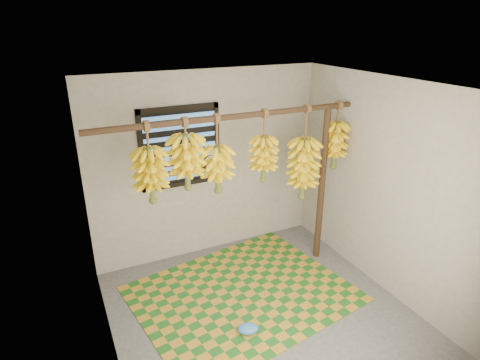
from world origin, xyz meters
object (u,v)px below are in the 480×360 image
banana_bunch_b (187,162)px  banana_bunch_e (303,169)px  woven_mat (243,294)px  plastic_bag (248,329)px  banana_bunch_d (263,159)px  banana_bunch_a (151,175)px  banana_bunch_c (218,169)px  banana_bunch_f (335,145)px  support_post (322,186)px

banana_bunch_b → banana_bunch_e: size_ratio=0.66×
woven_mat → plastic_bag: bearing=-111.4°
plastic_bag → banana_bunch_d: (0.62, 0.88, 1.43)m
banana_bunch_e → banana_bunch_a: bearing=180.0°
banana_bunch_b → banana_bunch_d: size_ratio=0.91×
woven_mat → banana_bunch_b: (-0.49, 0.30, 1.58)m
plastic_bag → banana_bunch_e: 1.91m
plastic_bag → banana_bunch_c: bearing=85.3°
woven_mat → banana_bunch_c: 1.49m
banana_bunch_f → banana_bunch_d: bearing=180.0°
banana_bunch_e → banana_bunch_f: 0.50m
plastic_bag → banana_bunch_c: banana_bunch_c is taller
banana_bunch_d → banana_bunch_c: bearing=180.0°
banana_bunch_c → banana_bunch_e: (1.10, 0.00, -0.17)m
support_post → plastic_bag: support_post is taller
plastic_bag → banana_bunch_f: 2.35m
banana_bunch_e → banana_bunch_b: bearing=180.0°
banana_bunch_a → banana_bunch_e: size_ratio=0.73×
banana_bunch_c → banana_bunch_d: size_ratio=1.03×
banana_bunch_f → banana_bunch_e: bearing=180.0°
support_post → plastic_bag: 1.95m
plastic_bag → banana_bunch_c: 1.65m
banana_bunch_c → banana_bunch_a: bearing=180.0°
banana_bunch_b → banana_bunch_f: 1.88m
banana_bunch_c → banana_bunch_e: 1.11m
woven_mat → plastic_bag: size_ratio=10.85×
woven_mat → plastic_bag: (-0.23, -0.58, 0.05)m
plastic_bag → banana_bunch_f: size_ratio=0.26×
plastic_bag → banana_bunch_d: bearing=54.6°
banana_bunch_b → banana_bunch_e: same height
banana_bunch_d → banana_bunch_e: (0.55, 0.00, -0.21)m
support_post → banana_bunch_d: (-0.84, 0.00, 0.49)m
plastic_bag → banana_bunch_a: bearing=126.1°
banana_bunch_a → banana_bunch_f: (2.25, 0.00, 0.01)m
banana_bunch_d → banana_bunch_f: same height
plastic_bag → banana_bunch_d: banana_bunch_d is taller
plastic_bag → banana_bunch_e: size_ratio=0.19×
banana_bunch_a → banana_bunch_b: 0.38m
woven_mat → banana_bunch_e: (0.94, 0.30, 1.27)m
banana_bunch_c → banana_bunch_f: bearing=0.0°
banana_bunch_b → banana_bunch_f: (1.88, 0.00, -0.07)m
woven_mat → banana_bunch_d: banana_bunch_d is taller
banana_bunch_a → banana_bunch_b: (0.38, 0.00, 0.08)m
banana_bunch_e → woven_mat: bearing=-162.2°
woven_mat → banana_bunch_c: size_ratio=2.71×
banana_bunch_d → support_post: bearing=0.0°
support_post → plastic_bag: bearing=-149.0°
banana_bunch_c → banana_bunch_f: size_ratio=1.03×
woven_mat → banana_bunch_d: bearing=37.3°
banana_bunch_b → banana_bunch_e: (1.44, 0.00, -0.30)m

